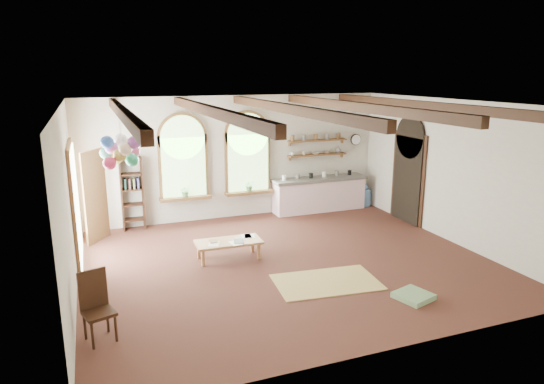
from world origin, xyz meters
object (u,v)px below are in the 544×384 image
kitchen_counter (319,194)px  balloon_cluster (121,151)px  side_chair (99,321)px  coffee_table (229,243)px

kitchen_counter → balloon_cluster: size_ratio=2.33×
side_chair → balloon_cluster: size_ratio=0.90×
kitchen_counter → side_chair: (-5.96, -4.98, -0.18)m
kitchen_counter → balloon_cluster: (-5.32, -2.40, 1.86)m
kitchen_counter → side_chair: 7.76m
side_chair → balloon_cluster: bearing=76.2°
coffee_table → side_chair: 3.52m
balloon_cluster → side_chair: bearing=-103.8°
side_chair → balloon_cluster: (0.63, 2.58, 2.04)m
kitchen_counter → balloon_cluster: bearing=-155.7°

